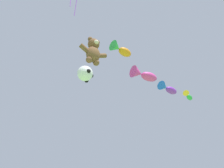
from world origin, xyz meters
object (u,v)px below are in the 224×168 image
object	(u,v)px
teddy_bear_kite	(93,51)
fish_kite_violet	(168,89)
fish_kite_tangerine	(121,50)
fish_kite_magenta	(143,75)
fish_kite_emerald	(188,96)
soccer_ball_kite	(85,74)

from	to	relation	value
teddy_bear_kite	fish_kite_violet	xyz separation A→B (m)	(7.37, 0.51, -0.12)
teddy_bear_kite	fish_kite_tangerine	bearing A→B (deg)	-10.18
fish_kite_magenta	teddy_bear_kite	bearing A→B (deg)	-175.30
teddy_bear_kite	fish_kite_tangerine	world-z (taller)	fish_kite_tangerine
fish_kite_violet	fish_kite_emerald	size ratio (longest dim) A/B	1.28
teddy_bear_kite	fish_kite_emerald	bearing A→B (deg)	2.71
teddy_bear_kite	fish_kite_violet	bearing A→B (deg)	3.96
fish_kite_violet	fish_kite_tangerine	bearing A→B (deg)	-171.05
fish_kite_magenta	fish_kite_violet	size ratio (longest dim) A/B	1.12
teddy_bear_kite	fish_kite_violet	distance (m)	7.39
fish_kite_violet	fish_kite_emerald	world-z (taller)	fish_kite_violet
fish_kite_violet	fish_kite_emerald	xyz separation A→B (m)	(2.60, -0.04, 0.08)
soccer_ball_kite	fish_kite_emerald	xyz separation A→B (m)	(10.32, 0.27, 1.68)
soccer_ball_kite	fish_kite_magenta	bearing A→B (deg)	2.01
fish_kite_tangerine	fish_kite_violet	distance (m)	5.58
fish_kite_tangerine	fish_kite_emerald	distance (m)	8.12
fish_kite_tangerine	fish_kite_emerald	size ratio (longest dim) A/B	1.09
soccer_ball_kite	fish_kite_emerald	world-z (taller)	fish_kite_emerald
fish_kite_emerald	fish_kite_tangerine	bearing A→B (deg)	-174.19
fish_kite_magenta	fish_kite_emerald	size ratio (longest dim) A/B	1.44
fish_kite_emerald	soccer_ball_kite	bearing A→B (deg)	-178.52
fish_kite_tangerine	teddy_bear_kite	bearing A→B (deg)	169.82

